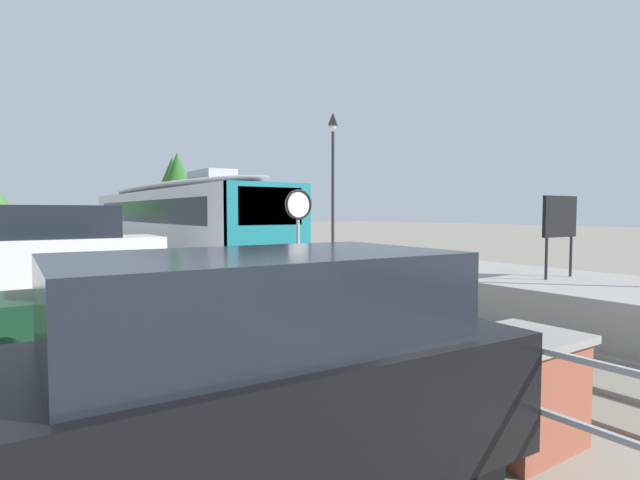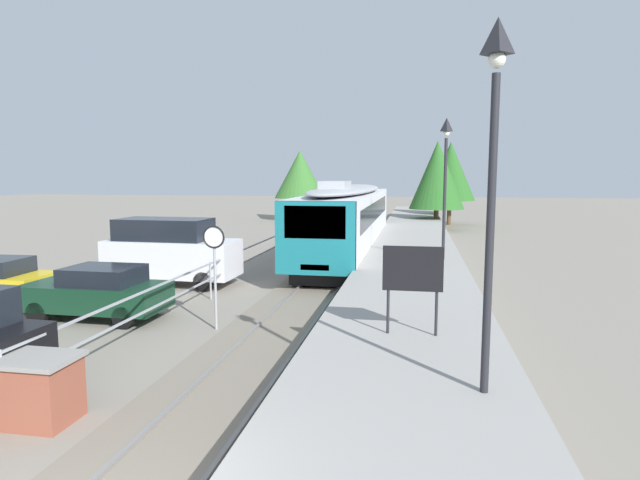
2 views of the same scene
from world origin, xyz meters
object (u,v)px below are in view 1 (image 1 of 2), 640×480
(parked_hatchback_dark_green, at_px, (97,305))
(parked_van_white, at_px, (52,255))
(platform_lamp_mid_platform, at_px, (333,154))
(commuter_train, at_px, (174,217))
(platform_notice_board, at_px, (560,219))
(brick_utility_cabinet, at_px, (519,389))
(parked_suv_black, at_px, (241,385))
(speed_limit_sign, at_px, (298,223))

(parked_hatchback_dark_green, relative_size, parked_van_white, 0.81)
(parked_van_white, bearing_deg, platform_lamp_mid_platform, 12.68)
(commuter_train, height_order, platform_lamp_mid_platform, platform_lamp_mid_platform)
(parked_hatchback_dark_green, bearing_deg, parked_van_white, 91.58)
(platform_notice_board, distance_m, brick_utility_cabinet, 7.00)
(brick_utility_cabinet, xyz_separation_m, parked_van_white, (-2.98, 10.87, 0.72))
(commuter_train, bearing_deg, parked_hatchback_dark_green, -113.01)
(platform_notice_board, distance_m, parked_hatchback_dark_green, 9.45)
(brick_utility_cabinet, height_order, parked_van_white, parked_van_white)
(brick_utility_cabinet, distance_m, parked_hatchback_dark_green, 6.66)
(parked_suv_black, height_order, parked_hatchback_dark_green, parked_suv_black)
(commuter_train, xyz_separation_m, brick_utility_cabinet, (-2.70, -19.07, -1.57))
(platform_notice_board, relative_size, parked_van_white, 0.36)
(speed_limit_sign, height_order, parked_van_white, speed_limit_sign)
(platform_lamp_mid_platform, relative_size, brick_utility_cabinet, 4.42)
(parked_suv_black, xyz_separation_m, parked_hatchback_dark_green, (0.00, 5.61, -0.27))
(brick_utility_cabinet, distance_m, parked_suv_black, 2.92)
(parked_suv_black, height_order, parked_van_white, parked_van_white)
(platform_notice_board, bearing_deg, platform_lamp_mid_platform, 83.79)
(commuter_train, xyz_separation_m, parked_suv_black, (-5.55, -18.67, -1.08))
(commuter_train, height_order, platform_notice_board, commuter_train)
(platform_lamp_mid_platform, distance_m, brick_utility_cabinet, 15.49)
(commuter_train, relative_size, parked_hatchback_dark_green, 4.52)
(platform_lamp_mid_platform, relative_size, platform_notice_board, 2.97)
(commuter_train, bearing_deg, platform_notice_board, -78.14)
(commuter_train, xyz_separation_m, platform_notice_board, (3.35, -15.94, 0.05))
(platform_notice_board, height_order, parked_suv_black, platform_notice_board)
(commuter_train, height_order, parked_suv_black, commuter_train)
(commuter_train, distance_m, speed_limit_sign, 13.59)
(platform_lamp_mid_platform, xyz_separation_m, platform_notice_board, (-1.09, -10.01, -2.44))
(brick_utility_cabinet, height_order, parked_hatchback_dark_green, parked_hatchback_dark_green)
(commuter_train, height_order, brick_utility_cabinet, commuter_train)
(parked_suv_black, bearing_deg, commuter_train, 73.45)
(platform_lamp_mid_platform, relative_size, parked_suv_black, 1.14)
(brick_utility_cabinet, bearing_deg, parked_suv_black, 171.90)
(platform_lamp_mid_platform, xyz_separation_m, parked_van_white, (-10.11, -2.28, -3.33))
(parked_suv_black, bearing_deg, parked_hatchback_dark_green, 89.97)
(parked_van_white, bearing_deg, speed_limit_sign, -53.80)
(platform_lamp_mid_platform, xyz_separation_m, parked_suv_black, (-9.98, -12.74, -3.56))
(commuter_train, distance_m, platform_lamp_mid_platform, 7.81)
(platform_lamp_mid_platform, xyz_separation_m, speed_limit_sign, (-6.26, -7.54, -2.50))
(brick_utility_cabinet, bearing_deg, parked_van_white, 105.32)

